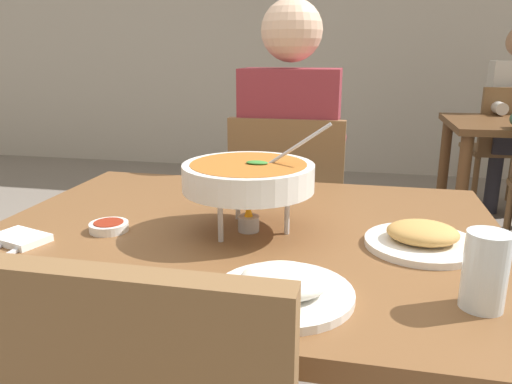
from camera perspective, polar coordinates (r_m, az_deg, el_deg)
The scene contains 12 objects.
cafe_rear_partition at distance 4.87m, azimuth 9.59°, elevation 20.03°, with size 10.00×0.10×3.00m, color #BCB2A3.
dining_table_main at distance 1.20m, azimuth -1.52°, elevation -8.90°, with size 1.20×0.95×0.72m.
chair_diner_main at distance 1.94m, azimuth 3.78°, elevation -2.67°, with size 0.44×0.44×0.90m.
diner_main at distance 1.91m, azimuth 4.06°, elevation 4.36°, with size 0.40×0.45×1.31m.
curry_bowl at distance 1.12m, azimuth -0.87°, elevation 1.72°, with size 0.33×0.30×0.26m.
rice_plate at distance 0.85m, azimuth 3.21°, elevation -10.93°, with size 0.24×0.24×0.06m.
appetizer_plate at distance 1.11m, azimuth 18.66°, elevation -5.09°, with size 0.24×0.24×0.06m.
sauce_dish at distance 1.20m, azimuth -16.65°, elevation -3.82°, with size 0.09×0.09×0.02m.
napkin_folded at distance 1.21m, azimuth -25.63°, elevation -4.85°, with size 0.12×0.08×0.02m, color white.
spoon_utensil at distance 1.15m, azimuth -25.90°, elevation -6.02°, with size 0.01×0.17×0.01m, color silver.
drink_glass at distance 0.88m, azimuth 24.93°, elevation -8.66°, with size 0.07×0.07×0.13m.
chair_bg_left at distance 3.94m, azimuth 26.71°, elevation 5.16°, with size 0.48×0.48×0.90m.
Camera 1 is at (0.26, -1.06, 1.12)m, focal length 34.59 mm.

